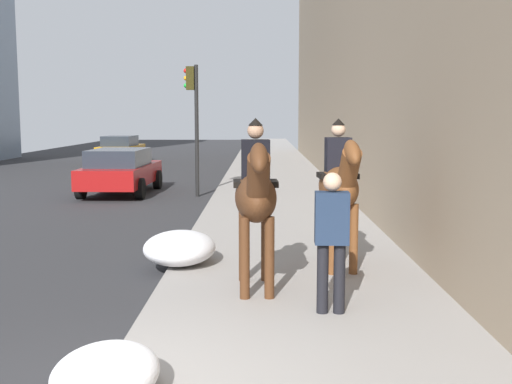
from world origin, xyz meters
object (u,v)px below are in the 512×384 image
Objects in this scene: mounted_horse_far at (339,185)px; pedestrian_greeting at (332,233)px; traffic_light_near_curb at (194,109)px; mounted_horse_near at (256,195)px; car_mid_lane at (121,170)px; car_far_lane at (121,149)px.

pedestrian_greeting is (-2.25, 0.36, -0.32)m from mounted_horse_far.
mounted_horse_far is 0.58× the size of traffic_light_near_curb.
mounted_horse_near reaches higher than car_mid_lane.
pedestrian_greeting is at bearing 40.37° from mounted_horse_near.
mounted_horse_near is at bearing -169.64° from traffic_light_near_curb.
traffic_light_near_curb is at bearing -103.48° from car_mid_lane.
traffic_light_near_curb reaches higher than pedestrian_greeting.
traffic_light_near_curb is (11.84, 2.90, 1.58)m from pedestrian_greeting.
mounted_horse_far is at bearing 132.44° from mounted_horse_near.
traffic_light_near_curb is at bearing -157.30° from car_far_lane.
car_mid_lane is at bearing 75.10° from traffic_light_near_curb.
mounted_horse_near is 25.69m from car_far_lane.
pedestrian_greeting reaches higher than car_mid_lane.
car_mid_lane is 1.11× the size of traffic_light_near_curb.
traffic_light_near_curb is (9.60, 3.26, 1.26)m from mounted_horse_far.
mounted_horse_far is (1.28, -1.27, -0.01)m from mounted_horse_near.
pedestrian_greeting is 12.29m from traffic_light_near_curb.
car_far_lane is 1.06× the size of traffic_light_near_curb.
mounted_horse_near is 0.55× the size of car_far_lane.
mounted_horse_far is 2.30m from pedestrian_greeting.
car_mid_lane is 13.42m from car_far_lane.
car_mid_lane is (12.49, 5.31, -0.33)m from pedestrian_greeting.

